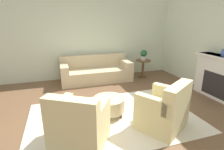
{
  "coord_description": "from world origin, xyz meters",
  "views": [
    {
      "loc": [
        -1.01,
        -3.06,
        1.92
      ],
      "look_at": [
        0.15,
        0.55,
        0.75
      ],
      "focal_mm": 28.0,
      "sensor_mm": 36.0,
      "label": 1
    }
  ],
  "objects_px": {
    "armchair_left": "(79,125)",
    "potted_plant_on_side_table": "(144,54)",
    "ottoman_table": "(109,104)",
    "side_table": "(143,66)",
    "couch": "(96,72)",
    "armchair_right": "(164,110)"
  },
  "relations": [
    {
      "from": "couch",
      "to": "potted_plant_on_side_table",
      "type": "bearing_deg",
      "value": -4.62
    },
    {
      "from": "armchair_left",
      "to": "potted_plant_on_side_table",
      "type": "height_order",
      "value": "potted_plant_on_side_table"
    },
    {
      "from": "potted_plant_on_side_table",
      "to": "armchair_left",
      "type": "bearing_deg",
      "value": -131.96
    },
    {
      "from": "armchair_left",
      "to": "ottoman_table",
      "type": "xyz_separation_m",
      "value": [
        0.71,
        0.73,
        -0.1
      ]
    },
    {
      "from": "side_table",
      "to": "potted_plant_on_side_table",
      "type": "xyz_separation_m",
      "value": [
        0.0,
        0.0,
        0.4
      ]
    },
    {
      "from": "couch",
      "to": "armchair_right",
      "type": "height_order",
      "value": "armchair_right"
    },
    {
      "from": "armchair_right",
      "to": "couch",
      "type": "bearing_deg",
      "value": 100.69
    },
    {
      "from": "couch",
      "to": "armchair_right",
      "type": "xyz_separation_m",
      "value": [
        0.58,
        -3.08,
        0.06
      ]
    },
    {
      "from": "armchair_left",
      "to": "side_table",
      "type": "xyz_separation_m",
      "value": [
        2.64,
        2.94,
        0.06
      ]
    },
    {
      "from": "side_table",
      "to": "armchair_left",
      "type": "bearing_deg",
      "value": -131.96
    },
    {
      "from": "armchair_left",
      "to": "side_table",
      "type": "bearing_deg",
      "value": 48.04
    },
    {
      "from": "ottoman_table",
      "to": "couch",
      "type": "bearing_deg",
      "value": 83.71
    },
    {
      "from": "ottoman_table",
      "to": "potted_plant_on_side_table",
      "type": "xyz_separation_m",
      "value": [
        1.93,
        2.21,
        0.55
      ]
    },
    {
      "from": "couch",
      "to": "armchair_left",
      "type": "distance_m",
      "value": 3.23
    },
    {
      "from": "couch",
      "to": "side_table",
      "type": "xyz_separation_m",
      "value": [
        1.67,
        -0.14,
        0.12
      ]
    },
    {
      "from": "side_table",
      "to": "potted_plant_on_side_table",
      "type": "height_order",
      "value": "potted_plant_on_side_table"
    },
    {
      "from": "armchair_left",
      "to": "armchair_right",
      "type": "height_order",
      "value": "same"
    },
    {
      "from": "side_table",
      "to": "potted_plant_on_side_table",
      "type": "distance_m",
      "value": 0.4
    },
    {
      "from": "armchair_right",
      "to": "potted_plant_on_side_table",
      "type": "bearing_deg",
      "value": 69.64
    },
    {
      "from": "armchair_left",
      "to": "potted_plant_on_side_table",
      "type": "xyz_separation_m",
      "value": [
        2.64,
        2.94,
        0.46
      ]
    },
    {
      "from": "couch",
      "to": "potted_plant_on_side_table",
      "type": "relative_size",
      "value": 6.42
    },
    {
      "from": "armchair_left",
      "to": "potted_plant_on_side_table",
      "type": "relative_size",
      "value": 3.01
    }
  ]
}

